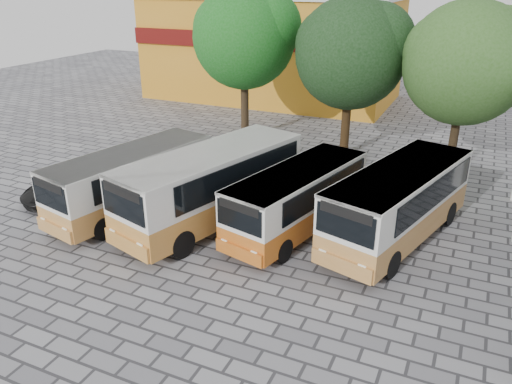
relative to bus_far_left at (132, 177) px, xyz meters
The scene contains 10 objects.
ground 8.00m from the bus_far_left, 15.77° to the right, with size 90.00×90.00×0.00m, color slate.
shophouse_block 24.24m from the bus_far_left, 98.25° to the left, with size 20.40×10.40×8.30m.
bus_far_left is the anchor object (origin of this frame).
bus_centre_left 3.74m from the bus_far_left, ahead, with size 4.91×9.16×3.12m.
bus_centre_right 7.26m from the bus_far_left, ahead, with size 3.86×7.67×2.62m.
bus_far_right 11.15m from the bus_far_left, 11.06° to the left, with size 4.58×8.58×2.92m.
tree_left 12.83m from the bus_far_left, 90.92° to the left, with size 6.43×6.13×9.33m.
tree_middle 13.72m from the bus_far_left, 60.28° to the left, with size 6.32×6.02×8.77m.
tree_right 16.81m from the bus_far_left, 40.86° to the left, with size 6.29×5.99×8.70m.
parked_car 3.60m from the bus_far_left, behind, with size 2.01×4.35×1.21m, color black.
Camera 1 is at (5.61, -13.82, 9.49)m, focal length 35.00 mm.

